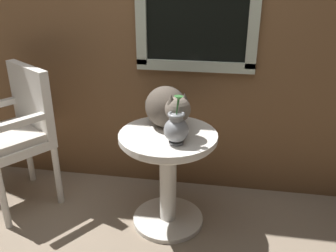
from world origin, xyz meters
The scene contains 6 objects.
ground_plane centered at (0.00, 0.00, 0.00)m, with size 6.00×6.00×0.00m, color gray.
back_wall centered at (0.01, 0.67, 1.30)m, with size 4.00×0.07×2.60m.
wicker_side_table centered at (0.24, 0.18, 0.44)m, with size 0.59×0.59×0.64m.
wicker_chair centered at (-0.80, 0.27, 0.56)m, with size 0.63×0.62×0.96m.
cat centered at (0.22, 0.27, 0.77)m, with size 0.37×0.50×0.26m.
pewter_vase_with_ivy centered at (0.30, 0.06, 0.73)m, with size 0.14×0.14×0.30m.
Camera 1 is at (0.56, -1.75, 1.55)m, focal length 38.61 mm.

